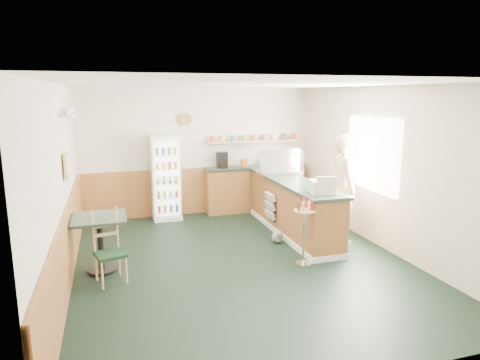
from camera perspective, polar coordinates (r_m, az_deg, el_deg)
name	(u,v)px	position (r m, az deg, el deg)	size (l,w,h in m)	color
ground	(240,262)	(6.77, 0.05, -10.86)	(6.00, 6.00, 0.00)	black
room_envelope	(214,159)	(6.99, -3.50, 2.81)	(5.04, 6.02, 2.72)	beige
service_counter	(293,209)	(8.03, 7.03, -3.89)	(0.68, 3.01, 1.01)	olive
back_counter	(254,186)	(9.51, 1.92, -0.86)	(2.24, 0.42, 1.69)	olive
drinks_fridge	(166,178)	(8.95, -9.87, 0.32)	(0.58, 0.51, 1.75)	white
display_case	(280,162)	(8.47, 5.32, 2.39)	(0.85, 0.44, 0.48)	silver
cash_register	(322,187)	(6.93, 10.83, -0.91)	(0.35, 0.37, 0.21)	beige
shopkeeper	(344,188)	(7.71, 13.74, -1.06)	(0.63, 0.45, 1.89)	tan
condiment_stand	(304,223)	(6.54, 8.56, -5.69)	(0.32, 0.32, 1.00)	silver
newspaper_rack	(270,206)	(8.11, 4.03, -3.53)	(0.09, 0.42, 0.51)	black
cafe_table	(100,233)	(6.56, -18.17, -6.75)	(0.76, 0.76, 0.83)	black
cafe_chair	(110,244)	(6.24, -16.99, -8.14)	(0.46, 0.46, 1.02)	black
dog_doorstop	(278,236)	(7.58, 5.05, -7.51)	(0.20, 0.26, 0.24)	gray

